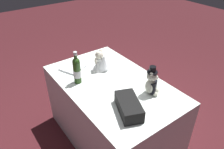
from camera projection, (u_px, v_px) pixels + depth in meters
ground_plane at (112, 136)px, 2.57m from camera, size 12.00×12.00×0.00m
reception_table at (112, 112)px, 2.36m from camera, size 1.43×0.89×0.78m
teddy_bear_groom at (152, 83)px, 1.95m from camera, size 0.14×0.13×0.29m
teddy_bear_bride at (101, 62)px, 2.31m from camera, size 0.22×0.20×0.23m
champagne_bottle at (77, 70)px, 2.09m from camera, size 0.08×0.08×0.34m
signing_pen at (99, 58)px, 2.57m from camera, size 0.13×0.02×0.01m
gift_case_black at (129, 106)px, 1.77m from camera, size 0.36×0.28×0.11m
guestbook at (75, 66)px, 2.40m from camera, size 0.31×0.35×0.02m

